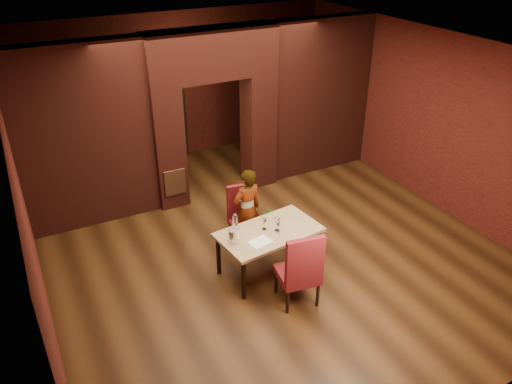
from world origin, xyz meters
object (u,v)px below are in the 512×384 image
dining_table (269,250)px  person_seated (247,210)px  wine_glass_c (278,227)px  water_bottle (235,224)px  potted_plant (275,218)px  chair_near (298,266)px  wine_glass_b (277,224)px  wine_glass_a (264,224)px  chair_far (245,218)px  wine_bucket (234,236)px

dining_table → person_seated: person_seated is taller
wine_glass_c → water_bottle: size_ratio=0.56×
person_seated → potted_plant: person_seated is taller
chair_near → person_seated: person_seated is taller
wine_glass_b → wine_glass_a: bearing=143.1°
water_bottle → chair_far: bearing=53.7°
wine_glass_a → wine_glass_b: bearing=-36.9°
person_seated → wine_glass_b: bearing=93.0°
chair_near → wine_glass_c: 0.74m
person_seated → wine_glass_b: (0.14, -0.74, 0.11)m
wine_glass_a → potted_plant: size_ratio=0.41×
water_bottle → potted_plant: 1.51m
wine_bucket → wine_glass_a: bearing=9.4°
dining_table → water_bottle: bearing=151.7°
dining_table → water_bottle: (-0.47, 0.19, 0.52)m
wine_glass_b → water_bottle: bearing=158.8°
dining_table → wine_glass_a: bearing=111.1°
chair_near → potted_plant: bearing=-100.6°
wine_bucket → water_bottle: 0.24m
wine_glass_c → potted_plant: bearing=62.4°
wine_glass_a → wine_bucket: 0.55m
person_seated → water_bottle: person_seated is taller
wine_glass_c → water_bottle: (-0.57, 0.28, 0.07)m
wine_glass_a → potted_plant: 1.26m
wine_glass_c → wine_glass_a: bearing=129.6°
wine_glass_a → wine_bucket: (-0.55, -0.09, 0.01)m
wine_glass_b → potted_plant: 1.28m
wine_glass_a → wine_bucket: wine_bucket is taller
dining_table → chair_far: 0.82m
chair_far → chair_near: size_ratio=0.86×
chair_near → wine_glass_a: 0.90m
potted_plant → chair_near: bearing=-109.7°
chair_far → water_bottle: bearing=-118.9°
chair_near → dining_table: bearing=-79.4°
wine_glass_c → water_bottle: bearing=154.0°
chair_near → water_bottle: bearing=-54.4°
wine_glass_c → person_seated: bearing=98.9°
person_seated → wine_glass_c: size_ratio=7.91×
person_seated → chair_near: bearing=83.9°
chair_far → dining_table: bearing=-81.4°
chair_far → wine_glass_a: bearing=-84.5°
chair_far → wine_glass_a: size_ratio=5.31×
water_bottle → dining_table: bearing=-21.6°
chair_near → potted_plant: chair_near is taller
chair_far → person_seated: bearing=-86.1°
dining_table → person_seated: bearing=85.3°
wine_glass_c → potted_plant: 1.32m
chair_far → potted_plant: (0.67, 0.16, -0.28)m
chair_far → person_seated: person_seated is taller
wine_glass_b → wine_bucket: wine_glass_b is taller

